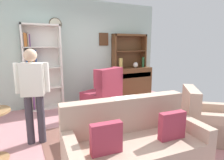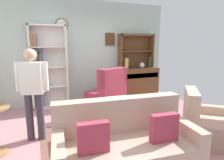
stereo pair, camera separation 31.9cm
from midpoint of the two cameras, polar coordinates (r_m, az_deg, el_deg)
name	(u,v)px [view 1 (the left image)]	position (r m, az deg, el deg)	size (l,w,h in m)	color
ground_plane	(112,132)	(3.71, -2.54, -15.42)	(5.40, 4.60, 0.02)	#B27A7F
wall_back	(77,52)	(5.35, -12.21, 8.19)	(5.00, 0.09, 2.80)	#ADC1B7
area_rug	(129,136)	(3.54, 2.62, -16.49)	(2.91, 1.88, 0.01)	brown
bookshelf	(39,70)	(5.03, -22.87, 2.84)	(0.90, 0.30, 2.10)	silver
sideboard	(130,81)	(5.81, 4.01, -0.30)	(1.30, 0.45, 0.92)	brown
sideboard_hutch	(129,46)	(5.80, 3.59, 10.12)	(1.10, 0.26, 1.00)	brown
vase_tall	(121,63)	(5.47, 0.99, 5.02)	(0.11, 0.11, 0.31)	tan
vase_round	(135,65)	(5.75, 5.53, 4.55)	(0.15, 0.15, 0.17)	beige
bottle_wine	(143,62)	(5.87, 7.82, 5.34)	(0.07, 0.07, 0.32)	#194223
couch_floral	(134,146)	(2.62, 3.03, -19.44)	(1.87, 1.00, 0.90)	tan
armchair_floral	(205,122)	(3.67, 23.96, -11.56)	(1.08, 1.07, 0.88)	tan
wingback_chair	(104,94)	(4.82, -4.37, -4.17)	(1.04, 1.05, 1.05)	#A33347
person_reading	(33,90)	(3.32, -25.36, -2.80)	(0.52, 0.28, 1.56)	#38333D
coffee_table	(103,118)	(3.37, -5.43, -11.50)	(0.80, 0.50, 0.42)	brown
book_stack	(107,114)	(3.31, -4.41, -10.14)	(0.19, 0.14, 0.05)	gray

